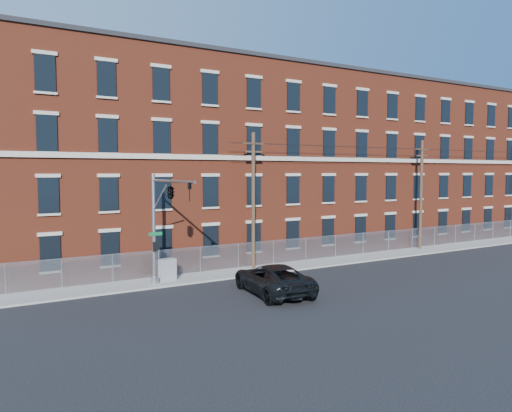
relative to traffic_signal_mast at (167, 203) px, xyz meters
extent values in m
plane|color=black|center=(6.00, -2.18, -5.39)|extent=(140.00, 140.00, 0.00)
cube|color=gray|center=(18.00, 2.82, -5.33)|extent=(65.00, 3.00, 0.12)
cube|color=maroon|center=(18.00, 11.82, 2.61)|extent=(55.00, 14.00, 16.00)
cube|color=black|center=(18.00, 11.82, 10.76)|extent=(55.30, 14.30, 0.30)
cube|color=#AAA08E|center=(18.00, 4.74, 2.91)|extent=(55.00, 0.18, 0.35)
cube|color=black|center=(-5.83, 4.76, -3.19)|extent=(1.20, 0.10, 2.20)
cube|color=black|center=(-5.83, 4.76, 0.41)|extent=(1.20, 0.10, 2.20)
cube|color=black|center=(-5.83, 4.76, 4.21)|extent=(1.20, 0.10, 2.20)
cube|color=black|center=(-5.83, 4.76, 7.81)|extent=(1.20, 0.10, 2.20)
cube|color=black|center=(-2.17, 4.76, -3.19)|extent=(1.20, 0.10, 2.20)
cube|color=black|center=(-2.17, 4.76, 0.41)|extent=(1.20, 0.10, 2.20)
cube|color=black|center=(-2.17, 4.76, 4.21)|extent=(1.20, 0.10, 2.20)
cube|color=black|center=(-2.17, 4.76, 7.81)|extent=(1.20, 0.10, 2.20)
cube|color=black|center=(1.50, 4.76, -3.19)|extent=(1.20, 0.10, 2.20)
cube|color=black|center=(1.50, 4.76, 0.41)|extent=(1.20, 0.10, 2.20)
cube|color=black|center=(1.50, 4.76, 4.21)|extent=(1.20, 0.10, 2.20)
cube|color=black|center=(1.50, 4.76, 7.81)|extent=(1.20, 0.10, 2.20)
cube|color=black|center=(5.17, 4.76, -3.19)|extent=(1.20, 0.10, 2.20)
cube|color=black|center=(5.17, 4.76, 0.41)|extent=(1.20, 0.10, 2.20)
cube|color=black|center=(5.17, 4.76, 4.21)|extent=(1.20, 0.10, 2.20)
cube|color=black|center=(5.17, 4.76, 7.81)|extent=(1.20, 0.10, 2.20)
cube|color=black|center=(8.83, 4.76, -3.19)|extent=(1.20, 0.10, 2.20)
cube|color=black|center=(8.83, 4.76, 0.41)|extent=(1.20, 0.10, 2.20)
cube|color=black|center=(8.83, 4.76, 4.21)|extent=(1.20, 0.10, 2.20)
cube|color=black|center=(8.83, 4.76, 7.81)|extent=(1.20, 0.10, 2.20)
cube|color=black|center=(12.50, 4.76, -3.19)|extent=(1.20, 0.10, 2.20)
cube|color=black|center=(12.50, 4.76, 0.41)|extent=(1.20, 0.10, 2.20)
cube|color=black|center=(12.50, 4.76, 4.21)|extent=(1.20, 0.10, 2.20)
cube|color=black|center=(12.50, 4.76, 7.81)|extent=(1.20, 0.10, 2.20)
cube|color=black|center=(16.17, 4.76, -3.19)|extent=(1.20, 0.10, 2.20)
cube|color=black|center=(16.17, 4.76, 0.41)|extent=(1.20, 0.10, 2.20)
cube|color=black|center=(16.17, 4.76, 4.21)|extent=(1.20, 0.10, 2.20)
cube|color=black|center=(16.17, 4.76, 7.81)|extent=(1.20, 0.10, 2.20)
cube|color=black|center=(19.83, 4.76, -3.19)|extent=(1.20, 0.10, 2.20)
cube|color=black|center=(19.83, 4.76, 0.41)|extent=(1.20, 0.10, 2.20)
cube|color=black|center=(19.83, 4.76, 4.21)|extent=(1.20, 0.10, 2.20)
cube|color=black|center=(19.83, 4.76, 7.81)|extent=(1.20, 0.10, 2.20)
cube|color=black|center=(23.50, 4.76, -3.19)|extent=(1.20, 0.10, 2.20)
cube|color=black|center=(23.50, 4.76, 0.41)|extent=(1.20, 0.10, 2.20)
cube|color=black|center=(23.50, 4.76, 4.21)|extent=(1.20, 0.10, 2.20)
cube|color=black|center=(23.50, 4.76, 7.81)|extent=(1.20, 0.10, 2.20)
cube|color=black|center=(27.17, 4.76, -3.19)|extent=(1.20, 0.10, 2.20)
cube|color=black|center=(27.17, 4.76, 0.41)|extent=(1.20, 0.10, 2.20)
cube|color=black|center=(27.17, 4.76, 4.21)|extent=(1.20, 0.10, 2.20)
cube|color=black|center=(27.17, 4.76, 7.81)|extent=(1.20, 0.10, 2.20)
cube|color=black|center=(30.83, 4.76, -3.19)|extent=(1.20, 0.10, 2.20)
cube|color=black|center=(30.83, 4.76, 0.41)|extent=(1.20, 0.10, 2.20)
cube|color=black|center=(30.83, 4.76, 4.21)|extent=(1.20, 0.10, 2.20)
cube|color=black|center=(30.83, 4.76, 7.81)|extent=(1.20, 0.10, 2.20)
cube|color=black|center=(34.50, 4.76, -3.19)|extent=(1.20, 0.10, 2.20)
cube|color=black|center=(34.50, 4.76, 0.41)|extent=(1.20, 0.10, 2.20)
cube|color=black|center=(34.50, 4.76, 4.21)|extent=(1.20, 0.10, 2.20)
cube|color=black|center=(34.50, 4.76, 7.81)|extent=(1.20, 0.10, 2.20)
cube|color=black|center=(38.17, 4.76, -3.19)|extent=(1.20, 0.10, 2.20)
cube|color=black|center=(38.17, 4.76, 0.41)|extent=(1.20, 0.10, 2.20)
cube|color=black|center=(38.17, 4.76, 4.21)|extent=(1.20, 0.10, 2.20)
cube|color=black|center=(38.17, 4.76, 7.81)|extent=(1.20, 0.10, 2.20)
cube|color=black|center=(41.83, 4.76, -3.19)|extent=(1.20, 0.10, 2.20)
cube|color=black|center=(41.83, 4.76, 0.41)|extent=(1.20, 0.10, 2.20)
cube|color=black|center=(41.83, 4.76, 4.21)|extent=(1.20, 0.10, 2.20)
cube|color=black|center=(41.83, 4.76, 7.81)|extent=(1.20, 0.10, 2.20)
cube|color=#A5A8AD|center=(18.00, 4.12, -4.37)|extent=(59.00, 0.02, 1.80)
cylinder|color=#9EA0A5|center=(18.00, 4.12, -3.47)|extent=(59.00, 0.04, 0.04)
cylinder|color=#9EA0A5|center=(-8.39, 4.12, -4.37)|extent=(0.06, 0.06, 1.85)
cylinder|color=#9EA0A5|center=(-5.29, 4.12, -4.37)|extent=(0.06, 0.06, 1.85)
cylinder|color=#9EA0A5|center=(-2.18, 4.12, -4.37)|extent=(0.06, 0.06, 1.85)
cylinder|color=#9EA0A5|center=(0.92, 4.12, -4.37)|extent=(0.06, 0.06, 1.85)
cylinder|color=#9EA0A5|center=(4.03, 4.12, -4.37)|extent=(0.06, 0.06, 1.85)
cylinder|color=#9EA0A5|center=(7.13, 4.12, -4.37)|extent=(0.06, 0.06, 1.85)
cylinder|color=#9EA0A5|center=(10.24, 4.12, -4.37)|extent=(0.06, 0.06, 1.85)
cylinder|color=#9EA0A5|center=(13.34, 4.12, -4.37)|extent=(0.06, 0.06, 1.85)
cylinder|color=#9EA0A5|center=(16.45, 4.12, -4.37)|extent=(0.06, 0.06, 1.85)
cylinder|color=#9EA0A5|center=(19.55, 4.12, -4.37)|extent=(0.06, 0.06, 1.85)
cylinder|color=#9EA0A5|center=(22.66, 4.12, -4.37)|extent=(0.06, 0.06, 1.85)
cylinder|color=#9EA0A5|center=(25.76, 4.12, -4.37)|extent=(0.06, 0.06, 1.85)
cylinder|color=#9EA0A5|center=(28.87, 4.12, -4.37)|extent=(0.06, 0.06, 1.85)
cylinder|color=#9EA0A5|center=(31.97, 4.12, -4.37)|extent=(0.06, 0.06, 1.85)
cylinder|color=#9EA0A5|center=(35.08, 4.12, -4.37)|extent=(0.06, 0.06, 1.85)
cylinder|color=#9EA0A5|center=(38.18, 4.12, -4.37)|extent=(0.06, 0.06, 1.85)
cylinder|color=#9EA0A5|center=(41.29, 4.12, -4.37)|extent=(0.06, 0.06, 1.85)
cylinder|color=#9EA0A5|center=(0.00, 2.32, -1.77)|extent=(0.22, 0.22, 7.00)
cylinder|color=#9EA0A5|center=(0.00, 2.32, -5.07)|extent=(0.50, 0.50, 0.40)
cylinder|color=#9EA0A5|center=(0.00, -0.93, 1.33)|extent=(0.14, 6.50, 0.14)
cylinder|color=#9EA0A5|center=(0.00, 1.12, 0.33)|extent=(0.08, 2.18, 1.56)
cube|color=#0C592D|center=(0.05, 2.17, -2.07)|extent=(0.90, 0.03, 0.22)
cube|color=black|center=(0.00, 2.07, -2.87)|extent=(0.25, 0.25, 0.60)
imported|color=black|center=(0.00, -3.48, 0.78)|extent=(0.16, 0.20, 1.00)
imported|color=black|center=(0.00, -0.68, 0.78)|extent=(0.53, 2.48, 1.00)
cylinder|color=#422E21|center=(8.00, 3.42, -0.27)|extent=(0.28, 0.28, 10.00)
cube|color=#422E21|center=(8.00, 3.42, 3.93)|extent=(1.80, 0.12, 0.12)
cube|color=#422E21|center=(8.00, 3.42, 3.33)|extent=(1.40, 0.12, 0.12)
cylinder|color=#422E21|center=(26.00, 3.42, -0.27)|extent=(0.28, 0.28, 10.00)
cube|color=#422E21|center=(26.00, 3.42, 3.93)|extent=(1.80, 0.12, 0.12)
cube|color=#422E21|center=(26.00, 3.42, 3.33)|extent=(1.40, 0.12, 0.12)
cylinder|color=black|center=(26.00, 3.12, 3.93)|extent=(40.00, 0.02, 0.02)
cylinder|color=black|center=(26.00, 3.72, 3.93)|extent=(40.00, 0.02, 0.02)
cylinder|color=black|center=(26.00, 3.42, 3.33)|extent=(40.00, 0.02, 0.02)
imported|color=black|center=(5.30, -3.42, -4.50)|extent=(3.71, 6.72, 1.78)
cube|color=gray|center=(0.96, 2.67, -4.55)|extent=(1.23, 0.76, 1.44)
camera|label=1|loc=(-10.33, -27.64, 1.87)|focal=34.48mm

